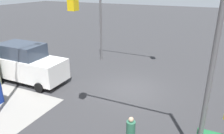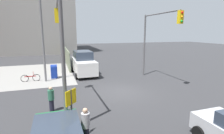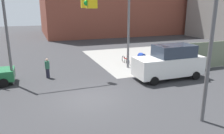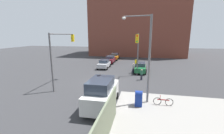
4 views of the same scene
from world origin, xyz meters
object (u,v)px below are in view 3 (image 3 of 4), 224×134
at_px(traffic_signal_se_corner, 170,26).
at_px(street_lamp_corner, 130,16).
at_px(mailbox_blue, 142,60).
at_px(pedestrian_crossing, 47,68).
at_px(bicycle_leaning_on_fence, 126,60).
at_px(traffic_signal_nw_corner, 40,18).
at_px(van_white_delivery, 170,62).

xyz_separation_m(traffic_signal_se_corner, street_lamp_corner, (2.90, 9.93, 0.05)).
xyz_separation_m(mailbox_blue, pedestrian_crossing, (-8.20, 0.20, 0.04)).
xyz_separation_m(traffic_signal_se_corner, bicycle_leaning_on_fence, (3.33, 11.70, -4.31)).
distance_m(traffic_signal_nw_corner, van_white_delivery, 10.17).
bearing_deg(pedestrian_crossing, traffic_signal_nw_corner, -110.71).
xyz_separation_m(van_white_delivery, bicycle_leaning_on_fence, (-1.31, 5.40, -0.93)).
bearing_deg(traffic_signal_nw_corner, van_white_delivery, -16.33).
distance_m(street_lamp_corner, van_white_delivery, 5.29).
relative_size(traffic_signal_nw_corner, van_white_delivery, 1.20).
height_order(street_lamp_corner, pedestrian_crossing, street_lamp_corner).
distance_m(traffic_signal_nw_corner, pedestrian_crossing, 3.92).
bearing_deg(street_lamp_corner, pedestrian_crossing, -178.14).
distance_m(van_white_delivery, pedestrian_crossing, 9.55).
xyz_separation_m(mailbox_blue, van_white_delivery, (0.71, -3.20, 0.52)).
bearing_deg(bicycle_leaning_on_fence, van_white_delivery, -76.34).
bearing_deg(van_white_delivery, traffic_signal_se_corner, -126.41).
height_order(traffic_signal_se_corner, bicycle_leaning_on_fence, traffic_signal_se_corner).
height_order(traffic_signal_se_corner, street_lamp_corner, street_lamp_corner).
height_order(traffic_signal_nw_corner, bicycle_leaning_on_fence, traffic_signal_nw_corner).
bearing_deg(pedestrian_crossing, mailbox_blue, 1.22).
height_order(van_white_delivery, pedestrian_crossing, van_white_delivery).
bearing_deg(traffic_signal_nw_corner, pedestrian_crossing, 66.68).
bearing_deg(street_lamp_corner, bicycle_leaning_on_fence, 76.03).
bearing_deg(mailbox_blue, pedestrian_crossing, 178.60).
bearing_deg(pedestrian_crossing, bicycle_leaning_on_fence, 17.33).
distance_m(mailbox_blue, van_white_delivery, 3.32).
relative_size(street_lamp_corner, mailbox_blue, 5.59).
bearing_deg(pedestrian_crossing, van_white_delivery, -18.27).
bearing_deg(traffic_signal_se_corner, traffic_signal_nw_corner, 116.91).
bearing_deg(traffic_signal_se_corner, bicycle_leaning_on_fence, 74.09).
relative_size(street_lamp_corner, bicycle_leaning_on_fence, 4.57).
relative_size(van_white_delivery, bicycle_leaning_on_fence, 3.09).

